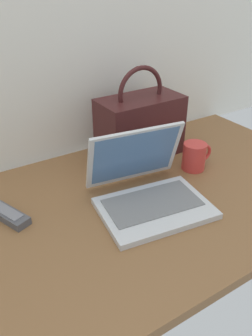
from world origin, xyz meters
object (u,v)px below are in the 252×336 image
object	(u,v)px
laptop	(147,189)
handbag	(140,125)
remote_control_near	(6,214)
coffee_mug	(195,156)

from	to	relation	value
laptop	handbag	distance (m)	0.32
remote_control_near	coffee_mug	bearing A→B (deg)	-6.63
coffee_mug	remote_control_near	world-z (taller)	coffee_mug
handbag	coffee_mug	bearing A→B (deg)	-61.82
remote_control_near	laptop	bearing A→B (deg)	-21.72
laptop	coffee_mug	xyz separation A→B (m)	(0.25, 0.08, 0.00)
laptop	handbag	world-z (taller)	handbag
remote_control_near	handbag	xyz separation A→B (m)	(0.53, 0.12, 0.10)
laptop	remote_control_near	world-z (taller)	laptop
laptop	coffee_mug	world-z (taller)	laptop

